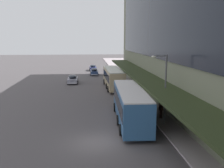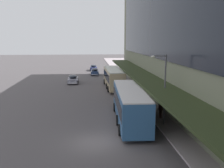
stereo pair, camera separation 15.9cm
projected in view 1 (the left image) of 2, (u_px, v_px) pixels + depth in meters
ground at (96, 143)px, 19.96m from camera, size 240.00×240.00×0.00m
transit_bus_kerbside_front at (113, 77)px, 42.27m from camera, size 2.88×10.96×3.27m
transit_bus_kerbside_rear at (130, 103)px, 24.66m from camera, size 3.14×11.30×3.39m
sedan_lead_near at (94, 72)px, 58.03m from camera, size 1.84×4.60×1.60m
sedan_second_near at (93, 68)px, 66.35m from camera, size 1.90×4.32×1.57m
sedan_second_mid at (73, 79)px, 47.27m from camera, size 2.00×4.89×1.56m
pedestrian_at_kerb at (161, 108)px, 25.65m from camera, size 0.40×0.55×1.86m
street_lamp at (164, 84)px, 23.23m from camera, size 1.50×0.28×6.64m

